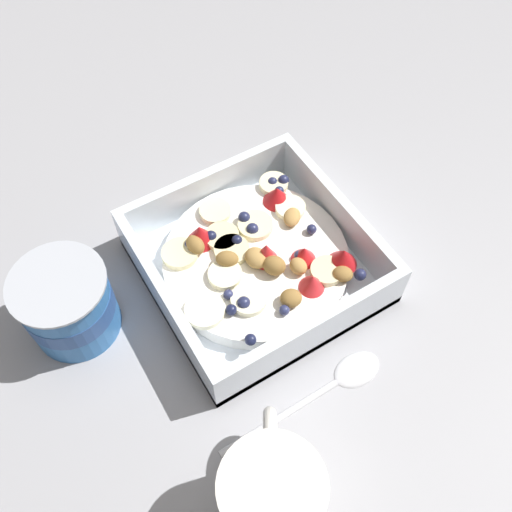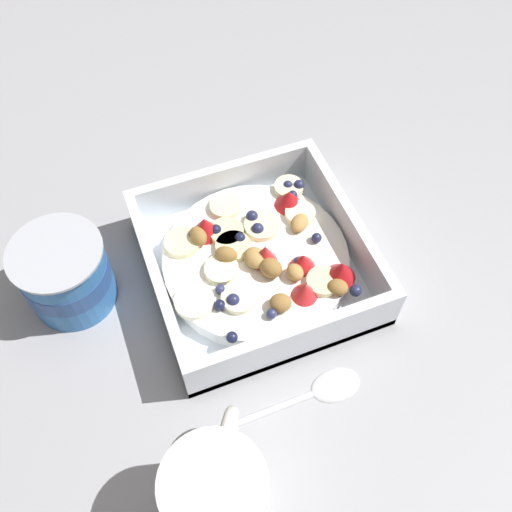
# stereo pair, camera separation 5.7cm
# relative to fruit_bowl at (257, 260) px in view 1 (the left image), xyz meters

# --- Properties ---
(ground_plane) EXTENTS (2.40, 2.40, 0.00)m
(ground_plane) POSITION_rel_fruit_bowl_xyz_m (0.01, -0.01, -0.02)
(ground_plane) COLOR #9E9EA3
(fruit_bowl) EXTENTS (0.21, 0.21, 0.06)m
(fruit_bowl) POSITION_rel_fruit_bowl_xyz_m (0.00, 0.00, 0.00)
(fruit_bowl) COLOR white
(fruit_bowl) RESTS_ON ground
(spoon) EXTENTS (0.03, 0.17, 0.01)m
(spoon) POSITION_rel_fruit_bowl_xyz_m (-0.14, 0.00, -0.02)
(spoon) COLOR silver
(spoon) RESTS_ON ground
(yogurt_cup) EXTENTS (0.09, 0.09, 0.08)m
(yogurt_cup) POSITION_rel_fruit_bowl_xyz_m (0.04, 0.18, 0.02)
(yogurt_cup) COLOR #3370B7
(yogurt_cup) RESTS_ON ground
(coffee_mug) EXTENTS (0.10, 0.08, 0.09)m
(coffee_mug) POSITION_rel_fruit_bowl_xyz_m (-0.20, 0.11, 0.02)
(coffee_mug) COLOR white
(coffee_mug) RESTS_ON ground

